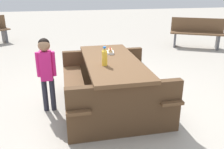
% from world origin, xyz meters
% --- Properties ---
extents(ground_plane, '(30.00, 30.00, 0.00)m').
position_xyz_m(ground_plane, '(0.00, 0.00, 0.00)').
color(ground_plane, '#ADA599').
rests_on(ground_plane, ground).
extents(picnic_table, '(1.81, 1.41, 0.75)m').
position_xyz_m(picnic_table, '(0.00, 0.00, 0.44)').
color(picnic_table, brown).
rests_on(picnic_table, ground).
extents(soda_bottle, '(0.07, 0.07, 0.26)m').
position_xyz_m(soda_bottle, '(-0.23, 0.15, 0.87)').
color(soda_bottle, yellow).
rests_on(soda_bottle, picnic_table).
extents(hotdog_tray, '(0.20, 0.14, 0.08)m').
position_xyz_m(hotdog_tray, '(0.35, -0.04, 0.78)').
color(hotdog_tray, white).
rests_on(hotdog_tray, picnic_table).
extents(child_in_coat, '(0.17, 0.27, 1.09)m').
position_xyz_m(child_in_coat, '(0.08, 0.93, 0.70)').
color(child_in_coat, '#262633').
rests_on(child_in_coat, ground).
extents(park_bench_near, '(1.03, 1.52, 0.85)m').
position_xyz_m(park_bench_near, '(3.17, -3.21, 0.45)').
color(park_bench_near, brown).
rests_on(park_bench_near, ground).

